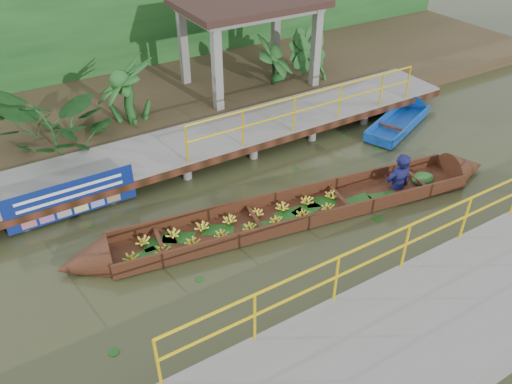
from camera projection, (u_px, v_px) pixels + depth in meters
ground at (276, 221)px, 11.52m from camera, size 80.00×80.00×0.00m
land_strip at (154, 96)px, 16.65m from camera, size 30.00×8.00×0.45m
far_dock at (209, 140)px, 13.66m from camera, size 16.00×2.06×1.66m
near_dock at (452, 316)px, 8.83m from camera, size 18.00×2.40×1.73m
pavilion at (249, 12)px, 15.58m from camera, size 4.40×3.00×3.00m
foliage_backdrop at (121, 23)px, 17.38m from camera, size 30.00×0.80×4.00m
vendor_boat at (312, 203)px, 11.64m from camera, size 10.82×2.76×2.39m
moored_blue_boat at (408, 115)px, 15.69m from camera, size 3.41×2.07×0.80m
blue_banner at (72, 199)px, 11.29m from camera, size 2.92×0.04×0.91m
tropical_plants at (124, 103)px, 13.82m from camera, size 14.28×1.28×1.61m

